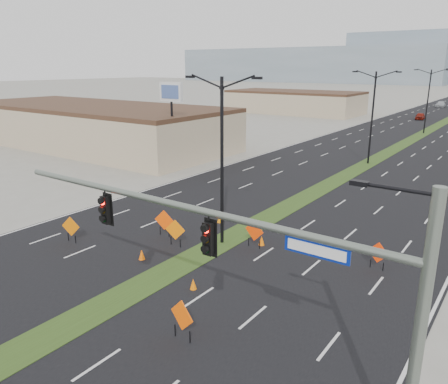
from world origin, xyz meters
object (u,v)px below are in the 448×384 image
Objects in this scene: streetlight_0 at (222,157)px; streetlight_2 at (428,99)px; cone_0 at (193,284)px; cone_3 at (220,218)px; construction_sign_0 at (71,227)px; construction_sign_1 at (164,221)px; construction_sign_4 at (182,317)px; car_left at (420,116)px; cone_2 at (262,241)px; pole_sign_west at (171,99)px; streetlight_1 at (372,115)px; signal_mast at (258,265)px; construction_sign_5 at (378,254)px; car_far at (441,104)px; construction_sign_2 at (175,231)px; cone_1 at (142,255)px; construction_sign_3 at (254,231)px.

streetlight_0 is 1.00× the size of streetlight_2.
cone_0 is 9.59m from cone_3.
construction_sign_0 is at bearing 178.62° from cone_0.
construction_sign_0 is 5.73m from construction_sign_1.
construction_sign_4 is 3.13× the size of cone_0.
construction_sign_0 reaches higher than car_left.
construction_sign_1 reaches higher than cone_2.
pole_sign_west is (-16.36, 13.74, 1.87)m from streetlight_0.
streetlight_1 is at bearing 94.65° from cone_2.
construction_sign_1 is at bearing 144.37° from signal_mast.
construction_sign_0 is at bearing -97.14° from streetlight_2.
construction_sign_5 reaches higher than cone_2.
construction_sign_2 reaches higher than car_far.
cone_0 is (5.95, -4.33, -0.76)m from construction_sign_1.
construction_sign_5 reaches higher than cone_1.
construction_sign_4 is at bearing -83.00° from streetlight_1.
signal_mast is at bearing -82.05° from construction_sign_5.
car_left is 32.36m from car_far.
streetlight_0 is 6.00× the size of construction_sign_0.
construction_sign_1 is at bearing -48.66° from pole_sign_west.
cone_2 is at bearing -91.09° from car_left.
car_left is at bearing 103.80° from streetlight_2.
car_left is at bearing 95.40° from cone_2.
construction_sign_2 is at bearing -42.23° from construction_sign_1.
construction_sign_4 reaches higher than construction_sign_3.
construction_sign_3 is at bearing -85.83° from streetlight_1.
construction_sign_5 is at bearing 48.34° from cone_0.
signal_mast is at bearing -4.16° from construction_sign_4.
cone_1 is at bearing -116.24° from streetlight_0.
construction_sign_4 is at bearing -87.24° from car_far.
car_far is at bearing 108.13° from construction_sign_5.
streetlight_0 is at bearing 112.25° from cone_0.
construction_sign_2 is 2.78× the size of cone_1.
car_left is 0.44× the size of pole_sign_west.
cone_1 is (-4.55, 0.96, 0.02)m from cone_0.
construction_sign_1 is (-3.67, -57.24, -4.38)m from streetlight_2.
construction_sign_3 is 23.46m from pole_sign_west.
pole_sign_west is (-14.08, 18.36, 6.98)m from cone_1.
cone_2 is at bearing 15.35° from construction_sign_0.
construction_sign_1 is 2.87× the size of cone_1.
cone_0 is at bearing -67.75° from streetlight_0.
streetlight_2 reaches higher than cone_1.
streetlight_1 is 48.38m from car_left.
cone_0 is at bearing -89.22° from cone_2.
construction_sign_5 is at bearing -5.01° from cone_3.
construction_sign_3 reaches higher than cone_2.
cone_0 is at bearing 144.78° from signal_mast.
cone_0 is at bearing -52.27° from construction_sign_1.
construction_sign_1 reaches higher than car_left.
cone_0 is at bearing -87.88° from streetlight_2.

